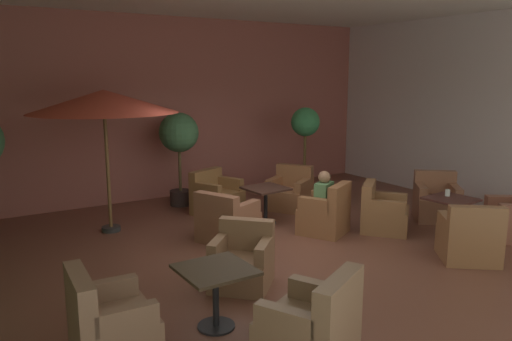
{
  "coord_description": "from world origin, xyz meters",
  "views": [
    {
      "loc": [
        -4.01,
        -6.11,
        2.65
      ],
      "look_at": [
        0.0,
        0.4,
        1.16
      ],
      "focal_mm": 34.68,
      "sensor_mm": 36.0,
      "label": 1
    }
  ],
  "objects_px": {
    "armchair_mid_center_east": "(325,215)",
    "armchair_front_right_east": "(242,263)",
    "cafe_table_mid_center": "(266,196)",
    "cafe_table_front_left": "(450,208)",
    "armchair_mid_center_west": "(216,198)",
    "potted_tree_mid_left": "(305,136)",
    "armchair_front_left_west": "(436,202)",
    "potted_tree_left_corner": "(179,139)",
    "armchair_mid_center_south": "(290,193)",
    "patio_umbrella_tall_red": "(104,102)",
    "cafe_table_front_right": "(216,282)",
    "armchair_mid_center_north": "(227,222)",
    "armchair_front_left_north": "(383,214)",
    "iced_drink_cup": "(448,193)",
    "armchair_front_left_east": "(469,240)",
    "armchair_front_right_north": "(312,327)",
    "armchair_front_right_south": "(109,325)",
    "patron_blue_shirt": "(324,192)"
  },
  "relations": [
    {
      "from": "armchair_front_right_east",
      "to": "armchair_front_right_south",
      "type": "height_order",
      "value": "armchair_front_right_south"
    },
    {
      "from": "armchair_front_left_east",
      "to": "cafe_table_mid_center",
      "type": "bearing_deg",
      "value": 116.02
    },
    {
      "from": "armchair_mid_center_north",
      "to": "armchair_front_left_north",
      "type": "bearing_deg",
      "value": -20.31
    },
    {
      "from": "armchair_mid_center_west",
      "to": "armchair_front_left_east",
      "type": "bearing_deg",
      "value": -64.57
    },
    {
      "from": "armchair_front_right_east",
      "to": "patron_blue_shirt",
      "type": "relative_size",
      "value": 1.6
    },
    {
      "from": "armchair_mid_center_south",
      "to": "armchair_front_left_north",
      "type": "bearing_deg",
      "value": -76.11
    },
    {
      "from": "cafe_table_front_left",
      "to": "armchair_front_left_north",
      "type": "bearing_deg",
      "value": 129.66
    },
    {
      "from": "armchair_front_right_south",
      "to": "potted_tree_mid_left",
      "type": "xyz_separation_m",
      "value": [
        5.63,
        4.38,
        0.99
      ]
    },
    {
      "from": "armchair_front_left_west",
      "to": "potted_tree_left_corner",
      "type": "bearing_deg",
      "value": 136.77
    },
    {
      "from": "cafe_table_mid_center",
      "to": "armchair_mid_center_north",
      "type": "distance_m",
      "value": 1.17
    },
    {
      "from": "cafe_table_front_left",
      "to": "cafe_table_front_right",
      "type": "bearing_deg",
      "value": -172.09
    },
    {
      "from": "armchair_front_right_east",
      "to": "patron_blue_shirt",
      "type": "bearing_deg",
      "value": 26.71
    },
    {
      "from": "armchair_front_left_east",
      "to": "armchair_front_right_east",
      "type": "xyz_separation_m",
      "value": [
        -3.21,
        0.98,
        -0.02
      ]
    },
    {
      "from": "armchair_mid_center_east",
      "to": "armchair_front_right_east",
      "type": "bearing_deg",
      "value": -154.19
    },
    {
      "from": "cafe_table_front_right",
      "to": "cafe_table_mid_center",
      "type": "bearing_deg",
      "value": 49.36
    },
    {
      "from": "armchair_front_right_north",
      "to": "potted_tree_left_corner",
      "type": "relative_size",
      "value": 0.57
    },
    {
      "from": "armchair_front_left_east",
      "to": "patio_umbrella_tall_red",
      "type": "xyz_separation_m",
      "value": [
        -4.02,
        4.1,
        1.89
      ]
    },
    {
      "from": "armchair_front_right_east",
      "to": "armchair_mid_center_north",
      "type": "height_order",
      "value": "armchair_mid_center_north"
    },
    {
      "from": "armchair_mid_center_west",
      "to": "iced_drink_cup",
      "type": "xyz_separation_m",
      "value": [
        2.7,
        -3.17,
        0.41
      ]
    },
    {
      "from": "cafe_table_front_left",
      "to": "armchair_mid_center_west",
      "type": "bearing_deg",
      "value": 128.56
    },
    {
      "from": "potted_tree_mid_left",
      "to": "cafe_table_front_right",
      "type": "bearing_deg",
      "value": -135.54
    },
    {
      "from": "armchair_mid_center_south",
      "to": "potted_tree_left_corner",
      "type": "distance_m",
      "value": 2.48
    },
    {
      "from": "patio_umbrella_tall_red",
      "to": "iced_drink_cup",
      "type": "bearing_deg",
      "value": -33.46
    },
    {
      "from": "patio_umbrella_tall_red",
      "to": "armchair_front_left_west",
      "type": "bearing_deg",
      "value": -24.53
    },
    {
      "from": "armchair_mid_center_west",
      "to": "potted_tree_mid_left",
      "type": "distance_m",
      "value": 2.73
    },
    {
      "from": "cafe_table_mid_center",
      "to": "cafe_table_front_left",
      "type": "bearing_deg",
      "value": -45.98
    },
    {
      "from": "cafe_table_front_right",
      "to": "potted_tree_left_corner",
      "type": "height_order",
      "value": "potted_tree_left_corner"
    },
    {
      "from": "armchair_mid_center_east",
      "to": "iced_drink_cup",
      "type": "bearing_deg",
      "value": -33.23
    },
    {
      "from": "armchair_front_left_west",
      "to": "armchair_front_right_north",
      "type": "relative_size",
      "value": 0.99
    },
    {
      "from": "armchair_front_left_north",
      "to": "armchair_mid_center_west",
      "type": "distance_m",
      "value": 3.15
    },
    {
      "from": "patio_umbrella_tall_red",
      "to": "potted_tree_mid_left",
      "type": "bearing_deg",
      "value": 6.55
    },
    {
      "from": "armchair_mid_center_south",
      "to": "patio_umbrella_tall_red",
      "type": "relative_size",
      "value": 0.44
    },
    {
      "from": "iced_drink_cup",
      "to": "potted_tree_left_corner",
      "type": "bearing_deg",
      "value": 126.34
    },
    {
      "from": "cafe_table_front_right",
      "to": "patio_umbrella_tall_red",
      "type": "xyz_separation_m",
      "value": [
        -0.03,
        3.91,
        1.7
      ]
    },
    {
      "from": "armchair_mid_center_north",
      "to": "potted_tree_left_corner",
      "type": "distance_m",
      "value": 2.71
    },
    {
      "from": "cafe_table_front_left",
      "to": "cafe_table_mid_center",
      "type": "relative_size",
      "value": 1.02
    },
    {
      "from": "armchair_front_left_west",
      "to": "armchair_mid_center_north",
      "type": "xyz_separation_m",
      "value": [
        -3.91,
        0.95,
        -0.01
      ]
    },
    {
      "from": "patio_umbrella_tall_red",
      "to": "iced_drink_cup",
      "type": "xyz_separation_m",
      "value": [
        4.75,
        -3.14,
        -1.49
      ]
    },
    {
      "from": "cafe_table_front_left",
      "to": "armchair_front_right_north",
      "type": "bearing_deg",
      "value": -158.39
    },
    {
      "from": "armchair_front_left_west",
      "to": "patio_umbrella_tall_red",
      "type": "xyz_separation_m",
      "value": [
        -5.37,
        2.45,
        1.89
      ]
    },
    {
      "from": "armchair_front_right_north",
      "to": "cafe_table_mid_center",
      "type": "bearing_deg",
      "value": 63.08
    },
    {
      "from": "armchair_front_right_south",
      "to": "armchair_mid_center_south",
      "type": "distance_m",
      "value": 5.73
    },
    {
      "from": "armchair_front_left_west",
      "to": "patio_umbrella_tall_red",
      "type": "distance_m",
      "value": 6.19
    },
    {
      "from": "armchair_mid_center_west",
      "to": "potted_tree_mid_left",
      "type": "relative_size",
      "value": 0.54
    },
    {
      "from": "cafe_table_front_right",
      "to": "armchair_front_right_south",
      "type": "height_order",
      "value": "armchair_front_right_south"
    },
    {
      "from": "armchair_front_left_west",
      "to": "armchair_mid_center_south",
      "type": "bearing_deg",
      "value": 132.48
    },
    {
      "from": "potted_tree_left_corner",
      "to": "armchair_mid_center_west",
      "type": "bearing_deg",
      "value": -70.65
    },
    {
      "from": "armchair_front_left_north",
      "to": "cafe_table_mid_center",
      "type": "distance_m",
      "value": 2.06
    },
    {
      "from": "cafe_table_front_left",
      "to": "patio_umbrella_tall_red",
      "type": "relative_size",
      "value": 0.31
    },
    {
      "from": "cafe_table_front_right",
      "to": "armchair_front_right_north",
      "type": "relative_size",
      "value": 0.69
    }
  ]
}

